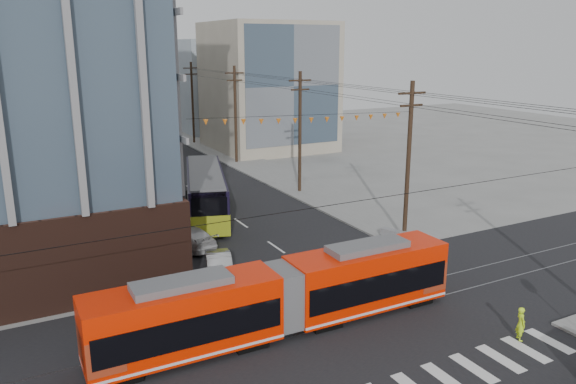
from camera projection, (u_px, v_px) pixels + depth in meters
name	position (u px, v px, depth m)	size (l,w,h in m)	color
ground	(412.00, 341.00, 25.94)	(160.00, 160.00, 0.00)	slate
bg_bldg_ne_near	(268.00, 87.00, 72.15)	(14.00, 14.00, 16.00)	gray
bg_bldg_nw_far	(0.00, 68.00, 78.53)	(16.00, 18.00, 20.00)	gray
bg_bldg_ne_far	(225.00, 84.00, 90.39)	(16.00, 16.00, 14.00)	#8C99A5
utility_pole_far	(193.00, 103.00, 76.22)	(0.30, 0.30, 11.00)	black
streetcar	(283.00, 297.00, 26.41)	(18.12, 2.55, 3.49)	red
city_bus	(206.00, 192.00, 44.74)	(2.86, 13.18, 3.73)	black
parked_car_silver	(218.00, 261.00, 33.60)	(1.46, 4.18, 1.38)	#ADADAD
parked_car_white	(189.00, 238.00, 37.69)	(1.98, 4.87, 1.41)	silver
parked_car_grey	(151.00, 214.00, 43.09)	(2.26, 4.90, 1.36)	slate
pedestrian	(521.00, 324.00, 25.85)	(0.60, 0.39, 1.63)	#CAFF20
jersey_barrier	(406.00, 238.00, 38.60)	(0.84, 3.74, 0.75)	slate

